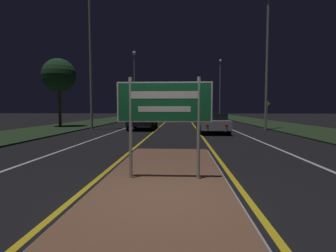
# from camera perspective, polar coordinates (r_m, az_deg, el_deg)

# --- Properties ---
(ground_plane) EXTENTS (160.00, 160.00, 0.00)m
(ground_plane) POSITION_cam_1_polar(r_m,az_deg,el_deg) (4.77, -1.65, -15.78)
(ground_plane) COLOR black
(median_island) EXTENTS (2.71, 8.39, 0.10)m
(median_island) POSITION_cam_1_polar(r_m,az_deg,el_deg) (5.77, -0.79, -11.88)
(median_island) COLOR #999993
(median_island) RESTS_ON ground_plane
(verge_left) EXTENTS (5.00, 100.00, 0.08)m
(verge_left) POSITION_cam_1_polar(r_m,az_deg,el_deg) (26.44, -18.94, 0.23)
(verge_left) COLOR #23381E
(verge_left) RESTS_ON ground_plane
(verge_right) EXTENTS (5.00, 100.00, 0.08)m
(verge_right) POSITION_cam_1_polar(r_m,az_deg,el_deg) (26.18, 23.39, 0.09)
(verge_right) COLOR #23381E
(verge_right) RESTS_ON ground_plane
(centre_line_yellow_left) EXTENTS (0.12, 70.00, 0.01)m
(centre_line_yellow_left) POSITION_cam_1_polar(r_m,az_deg,el_deg) (29.59, -0.73, 0.73)
(centre_line_yellow_left) COLOR gold
(centre_line_yellow_left) RESTS_ON ground_plane
(centre_line_yellow_right) EXTENTS (0.12, 70.00, 0.01)m
(centre_line_yellow_right) POSITION_cam_1_polar(r_m,az_deg,el_deg) (29.55, 5.25, 0.71)
(centre_line_yellow_right) COLOR gold
(centre_line_yellow_right) RESTS_ON ground_plane
(lane_line_white_left) EXTENTS (0.12, 70.00, 0.01)m
(lane_line_white_left) POSITION_cam_1_polar(r_m,az_deg,el_deg) (29.88, -5.82, 0.74)
(lane_line_white_left) COLOR silver
(lane_line_white_left) RESTS_ON ground_plane
(lane_line_white_right) EXTENTS (0.12, 70.00, 0.01)m
(lane_line_white_right) POSITION_cam_1_polar(r_m,az_deg,el_deg) (29.77, 10.37, 0.69)
(lane_line_white_right) COLOR silver
(lane_line_white_right) RESTS_ON ground_plane
(edge_line_white_left) EXTENTS (0.10, 70.00, 0.01)m
(edge_line_white_left) POSITION_cam_1_polar(r_m,az_deg,el_deg) (30.48, -11.41, 0.75)
(edge_line_white_left) COLOR silver
(edge_line_white_left) RESTS_ON ground_plane
(edge_line_white_right) EXTENTS (0.10, 70.00, 0.01)m
(edge_line_white_right) POSITION_cam_1_polar(r_m,az_deg,el_deg) (30.31, 16.00, 0.66)
(edge_line_white_right) COLOR silver
(edge_line_white_right) RESTS_ON ground_plane
(highway_sign) EXTENTS (2.02, 0.07, 2.16)m
(highway_sign) POSITION_cam_1_polar(r_m,az_deg,el_deg) (5.55, -0.81, 4.15)
(highway_sign) COLOR #9E9E99
(highway_sign) RESTS_ON median_island
(streetlight_left_near) EXTENTS (0.55, 0.55, 11.17)m
(streetlight_left_near) POSITION_cam_1_polar(r_m,az_deg,el_deg) (21.13, -16.61, 18.95)
(streetlight_left_near) COLOR #9E9E99
(streetlight_left_near) RESTS_ON ground_plane
(streetlight_left_far) EXTENTS (0.53, 0.53, 9.67)m
(streetlight_left_far) POSITION_cam_1_polar(r_m,az_deg,el_deg) (38.01, -7.33, 10.76)
(streetlight_left_far) COLOR #9E9E99
(streetlight_left_far) RESTS_ON ground_plane
(streetlight_right_near) EXTENTS (0.54, 0.54, 10.17)m
(streetlight_right_near) POSITION_cam_1_polar(r_m,az_deg,el_deg) (21.11, 20.84, 17.12)
(streetlight_right_near) COLOR #9E9E99
(streetlight_right_near) RESTS_ON ground_plane
(streetlight_right_far) EXTENTS (0.45, 0.45, 9.50)m
(streetlight_right_far) POSITION_cam_1_polar(r_m,az_deg,el_deg) (43.79, 11.27, 9.09)
(streetlight_right_far) COLOR #9E9E99
(streetlight_right_far) RESTS_ON ground_plane
(car_receding_0) EXTENTS (1.90, 4.84, 1.29)m
(car_receding_0) POSITION_cam_1_polar(r_m,az_deg,el_deg) (17.60, 9.60, 0.82)
(car_receding_0) COLOR #B7B7BC
(car_receding_0) RESTS_ON ground_plane
(car_receding_1) EXTENTS (1.93, 4.45, 1.45)m
(car_receding_1) POSITION_cam_1_polar(r_m,az_deg,el_deg) (28.34, 8.02, 2.13)
(car_receding_1) COLOR #B7B7BC
(car_receding_1) RESTS_ON ground_plane
(car_receding_2) EXTENTS (1.97, 4.82, 1.52)m
(car_receding_2) POSITION_cam_1_polar(r_m,az_deg,el_deg) (37.98, 6.04, 2.61)
(car_receding_2) COLOR black
(car_receding_2) RESTS_ON ground_plane
(car_approaching_0) EXTENTS (1.92, 4.46, 1.46)m
(car_approaching_0) POSITION_cam_1_polar(r_m,az_deg,el_deg) (20.17, -5.44, 1.49)
(car_approaching_0) COLOR black
(car_approaching_0) RESTS_ON ground_plane
(warning_sign) EXTENTS (0.60, 0.06, 2.34)m
(warning_sign) POSITION_cam_1_polar(r_m,az_deg,el_deg) (29.54, 20.79, 3.37)
(warning_sign) COLOR #9E9E99
(warning_sign) RESTS_ON verge_right
(roadside_palm_left) EXTENTS (2.76, 2.76, 5.71)m
(roadside_palm_left) POSITION_cam_1_polar(r_m,az_deg,el_deg) (24.16, -22.65, 10.15)
(roadside_palm_left) COLOR #4C3823
(roadside_palm_left) RESTS_ON verge_left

